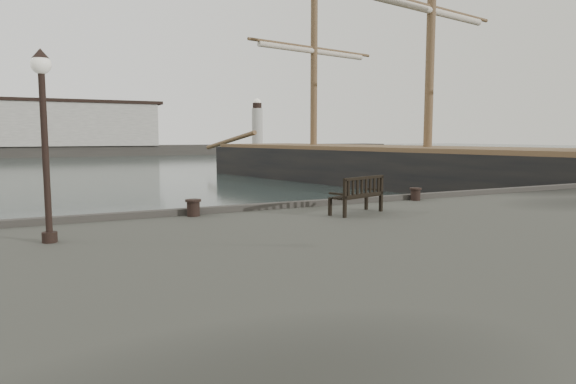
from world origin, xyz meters
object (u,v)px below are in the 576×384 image
object	(u,v)px
bench	(357,202)
tall_ship_main	(427,176)
bollard_left	(193,208)
bollard_right	(415,194)
lamp_post	(44,120)

from	to	relation	value
bench	tall_ship_main	size ratio (longest dim) A/B	0.04
bench	bollard_left	bearing A→B (deg)	140.81
bench	bollard_right	size ratio (longest dim) A/B	4.39
bollard_right	bollard_left	bearing A→B (deg)	180.00
bollard_left	bollard_right	distance (m)	8.00
bollard_right	tall_ship_main	distance (m)	21.02
bench	tall_ship_main	bearing A→B (deg)	25.26
tall_ship_main	bench	bearing A→B (deg)	-148.27
bollard_right	lamp_post	world-z (taller)	lamp_post
bollard_left	bollard_right	world-z (taller)	bollard_left
bollard_left	lamp_post	xyz separation A→B (m)	(-3.75, -2.17, 2.35)
bench	lamp_post	xyz separation A→B (m)	(-8.16, -0.51, 2.25)
bench	lamp_post	size ratio (longest dim) A/B	0.48
bench	tall_ship_main	distance (m)	24.72
lamp_post	bollard_right	bearing A→B (deg)	10.46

